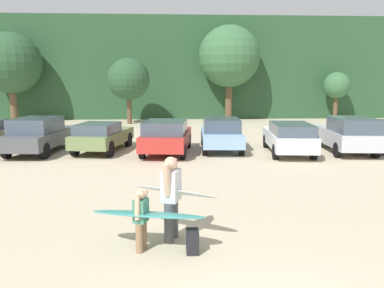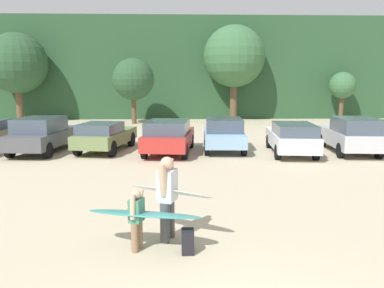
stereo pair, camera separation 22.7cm
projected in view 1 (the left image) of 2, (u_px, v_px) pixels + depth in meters
The scene contains 16 objects.
hillside_ridge at pixel (182, 70), 39.06m from camera, with size 108.00×12.00×8.70m, color #284C2D.
tree_left at pixel (11, 63), 30.65m from camera, with size 4.76×4.76×7.03m.
tree_ridge_back at pixel (129, 79), 29.74m from camera, with size 3.18×3.18×4.99m.
tree_far_left at pixel (229, 57), 32.14m from camera, with size 5.04×5.04×7.78m.
tree_far_right at pixel (337, 86), 32.74m from camera, with size 2.18×2.18×4.00m.
parked_car_dark_gray at pixel (39, 134), 18.07m from camera, with size 2.32×4.80×1.64m.
parked_car_olive_green at pixel (102, 136), 18.36m from camera, with size 2.53×4.49×1.39m.
parked_car_red at pixel (166, 136), 17.87m from camera, with size 2.46×4.57×1.54m.
parked_car_sky_blue at pixel (221, 133), 18.81m from camera, with size 2.08×4.35×1.53m.
parked_car_white at pixel (289, 137), 17.76m from camera, with size 2.21×4.62×1.45m.
parked_car_silver at pixel (348, 134), 18.05m from camera, with size 2.19×4.48×1.68m.
person_adult at pixel (171, 194), 8.11m from camera, with size 0.45×0.76×1.78m.
person_child at pixel (141, 216), 7.64m from camera, with size 0.31×0.54×1.24m.
surfboard_white at pixel (174, 191), 8.26m from camera, with size 2.03×1.47×0.29m.
surfboard_teal at pixel (149, 214), 7.67m from camera, with size 2.38×1.15×0.18m.
backpack_dropped at pixel (192, 241), 7.62m from camera, with size 0.24×0.34×0.45m.
Camera 1 is at (-1.23, -4.17, 3.32)m, focal length 36.74 mm.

